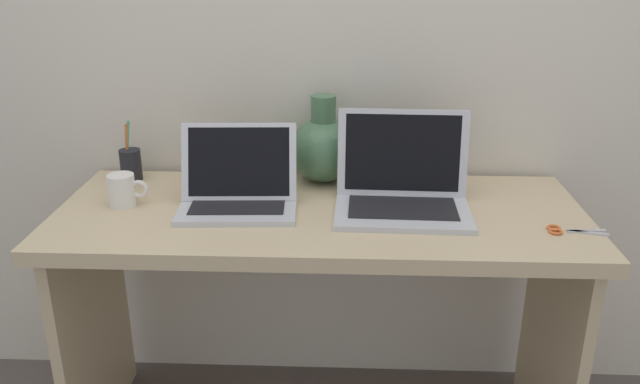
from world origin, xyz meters
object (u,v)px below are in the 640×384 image
Objects in this scene: green_vase at (323,148)px; coffee_mug at (123,190)px; pen_cup at (131,164)px; laptop_left at (238,186)px; laptop_right at (402,184)px; scissors at (566,230)px.

coffee_mug is at bearing -157.45° from green_vase.
pen_cup is at bearing 102.06° from coffee_mug.
laptop_left is 0.44m from laptop_right.
coffee_mug is at bearing 173.84° from scissors.
laptop_left reaches higher than pen_cup.
coffee_mug is at bearing -178.08° from laptop_right.
coffee_mug is 0.74× the size of scissors.
scissors is (1.15, -0.12, -0.04)m from coffee_mug.
green_vase is at bearing 22.55° from coffee_mug.
laptop_left is 1.80× the size of pen_cup.
scissors is at bearing -15.42° from pen_cup.
laptop_right is at bearing 1.92° from coffee_mug.
green_vase is 0.72m from scissors.
scissors is at bearing -29.31° from green_vase.
laptop_left is at bearing -28.89° from pen_cup.
coffee_mug is (-0.54, -0.22, -0.06)m from green_vase.
laptop_right is at bearing 159.33° from scissors.
laptop_right is 0.82m from pen_cup.
coffee_mug is 1.16m from scissors.
pen_cup is at bearing -178.36° from green_vase.
green_vase reaches higher than laptop_right.
green_vase is 0.58m from coffee_mug.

